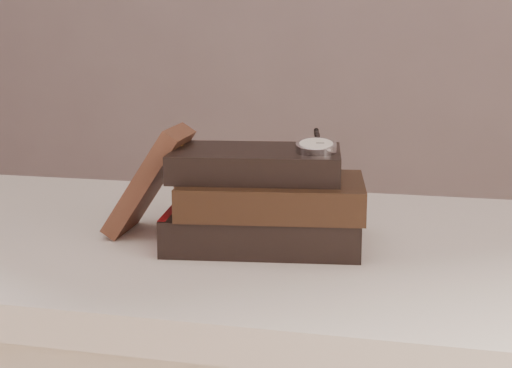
# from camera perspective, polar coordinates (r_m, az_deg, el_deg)

# --- Properties ---
(table) EXTENTS (1.00, 0.60, 0.75)m
(table) POSITION_cam_1_polar(r_m,az_deg,el_deg) (1.01, -4.42, -8.73)
(table) COLOR silver
(table) RESTS_ON ground
(book_stack) EXTENTS (0.26, 0.19, 0.12)m
(book_stack) POSITION_cam_1_polar(r_m,az_deg,el_deg) (0.92, 0.69, -1.27)
(book_stack) COLOR black
(book_stack) RESTS_ON table
(journal) EXTENTS (0.11, 0.10, 0.14)m
(journal) POSITION_cam_1_polar(r_m,az_deg,el_deg) (0.97, -8.20, 0.29)
(journal) COLOR #3C2017
(journal) RESTS_ON table
(pocket_watch) EXTENTS (0.06, 0.15, 0.02)m
(pocket_watch) POSITION_cam_1_polar(r_m,az_deg,el_deg) (0.89, 4.65, 2.98)
(pocket_watch) COLOR silver
(pocket_watch) RESTS_ON book_stack
(eyeglasses) EXTENTS (0.11, 0.13, 0.05)m
(eyeglasses) POSITION_cam_1_polar(r_m,az_deg,el_deg) (1.00, -3.76, 0.51)
(eyeglasses) COLOR silver
(eyeglasses) RESTS_ON book_stack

